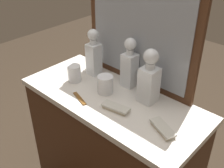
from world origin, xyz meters
TOP-DOWN VIEW (x-y plane):
  - dresser at (0.00, 0.00)m, footprint 1.04×0.46m
  - dresser_mirror at (0.00, 0.21)m, footprint 0.71×0.03m
  - crystal_decanter_center at (-0.01, 0.15)m, footprint 0.07×0.07m
  - crystal_decanter_rear at (0.16, 0.10)m, footprint 0.09×0.09m
  - crystal_decanter_right at (-0.25, 0.11)m, footprint 0.07×0.07m
  - crystal_tumbler_front at (-0.27, -0.03)m, footprint 0.08×0.08m
  - crystal_tumbler_far_left at (-0.06, 0.01)m, footprint 0.08×0.08m
  - silver_brush_right at (0.09, -0.07)m, footprint 0.15×0.08m
  - silver_brush_left at (0.35, -0.04)m, footprint 0.15×0.11m
  - tortoiseshell_comb at (-0.11, -0.13)m, footprint 0.13×0.06m

SIDE VIEW (x-z plane):
  - dresser at x=0.00m, z-range 0.00..0.83m
  - tortoiseshell_comb at x=-0.11m, z-range 0.83..0.83m
  - silver_brush_right at x=0.09m, z-range 0.83..0.85m
  - silver_brush_left at x=0.35m, z-range 0.83..0.85m
  - crystal_tumbler_front at x=-0.27m, z-range 0.82..0.92m
  - crystal_tumbler_far_left at x=-0.06m, z-range 0.82..0.92m
  - crystal_decanter_right at x=-0.25m, z-range 0.80..1.08m
  - crystal_decanter_center at x=-0.01m, z-range 0.80..1.08m
  - crystal_decanter_rear at x=0.16m, z-range 0.80..1.09m
  - dresser_mirror at x=0.00m, z-range 0.83..1.46m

